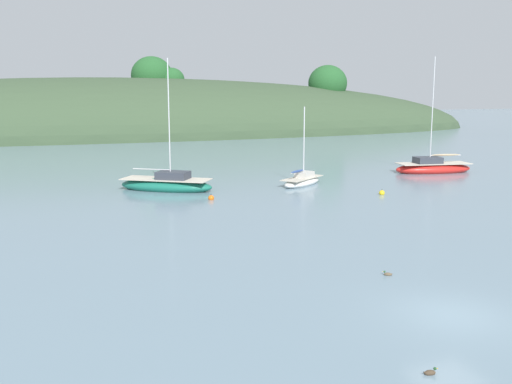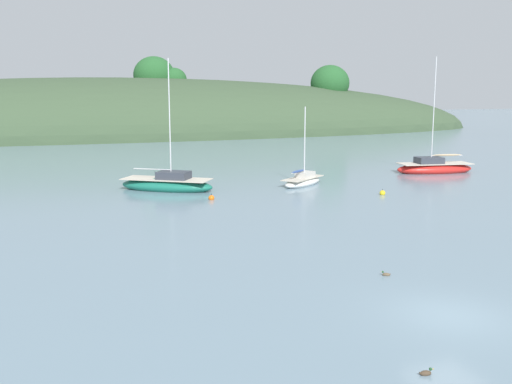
{
  "view_description": "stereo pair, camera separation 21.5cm",
  "coord_description": "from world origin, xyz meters",
  "px_view_note": "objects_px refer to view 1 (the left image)",
  "views": [
    {
      "loc": [
        -13.3,
        -15.98,
        7.8
      ],
      "look_at": [
        0.0,
        20.0,
        1.2
      ],
      "focal_mm": 41.0,
      "sensor_mm": 36.0,
      "label": 1
    },
    {
      "loc": [
        -13.1,
        -16.05,
        7.8
      ],
      "look_at": [
        0.0,
        20.0,
        1.2
      ],
      "focal_mm": 41.0,
      "sensor_mm": 36.0,
      "label": 2
    }
  ],
  "objects_px": {
    "sailboat_grey_yawl": "(167,185)",
    "mooring_buoy_outer": "(211,198)",
    "duck_trailing": "(388,274)",
    "duck_lead": "(430,373)",
    "sailboat_blue_center": "(433,168)",
    "sailboat_black_sloop": "(302,181)",
    "mooring_buoy_channel": "(382,193)"
  },
  "relations": [
    {
      "from": "mooring_buoy_outer",
      "to": "sailboat_black_sloop",
      "type": "bearing_deg",
      "value": 23.6
    },
    {
      "from": "duck_trailing",
      "to": "duck_lead",
      "type": "bearing_deg",
      "value": -115.4
    },
    {
      "from": "sailboat_grey_yawl",
      "to": "sailboat_black_sloop",
      "type": "xyz_separation_m",
      "value": [
        11.33,
        -1.31,
        -0.12
      ]
    },
    {
      "from": "sailboat_black_sloop",
      "to": "duck_lead",
      "type": "bearing_deg",
      "value": -108.66
    },
    {
      "from": "duck_trailing",
      "to": "mooring_buoy_outer",
      "type": "bearing_deg",
      "value": 96.37
    },
    {
      "from": "sailboat_black_sloop",
      "to": "mooring_buoy_channel",
      "type": "height_order",
      "value": "sailboat_black_sloop"
    },
    {
      "from": "mooring_buoy_channel",
      "to": "duck_trailing",
      "type": "distance_m",
      "value": 20.41
    },
    {
      "from": "mooring_buoy_outer",
      "to": "mooring_buoy_channel",
      "type": "relative_size",
      "value": 1.0
    },
    {
      "from": "mooring_buoy_outer",
      "to": "mooring_buoy_channel",
      "type": "xyz_separation_m",
      "value": [
        12.91,
        -2.46,
        0.0
      ]
    },
    {
      "from": "duck_lead",
      "to": "mooring_buoy_channel",
      "type": "bearing_deg",
      "value": 60.3
    },
    {
      "from": "sailboat_grey_yawl",
      "to": "sailboat_black_sloop",
      "type": "distance_m",
      "value": 11.41
    },
    {
      "from": "sailboat_blue_center",
      "to": "duck_lead",
      "type": "bearing_deg",
      "value": -126.98
    },
    {
      "from": "mooring_buoy_outer",
      "to": "sailboat_grey_yawl",
      "type": "bearing_deg",
      "value": 112.19
    },
    {
      "from": "sailboat_grey_yawl",
      "to": "sailboat_black_sloop",
      "type": "bearing_deg",
      "value": -6.58
    },
    {
      "from": "duck_trailing",
      "to": "mooring_buoy_channel",
      "type": "bearing_deg",
      "value": 58.41
    },
    {
      "from": "sailboat_blue_center",
      "to": "sailboat_grey_yawl",
      "type": "relative_size",
      "value": 1.07
    },
    {
      "from": "sailboat_grey_yawl",
      "to": "duck_lead",
      "type": "relative_size",
      "value": 25.0
    },
    {
      "from": "sailboat_black_sloop",
      "to": "duck_lead",
      "type": "distance_m",
      "value": 33.72
    },
    {
      "from": "mooring_buoy_channel",
      "to": "duck_lead",
      "type": "height_order",
      "value": "mooring_buoy_channel"
    },
    {
      "from": "sailboat_black_sloop",
      "to": "duck_lead",
      "type": "xyz_separation_m",
      "value": [
        -10.79,
        -31.95,
        -0.28
      ]
    },
    {
      "from": "mooring_buoy_channel",
      "to": "duck_trailing",
      "type": "xyz_separation_m",
      "value": [
        -10.69,
        -17.39,
        -0.07
      ]
    },
    {
      "from": "sailboat_blue_center",
      "to": "mooring_buoy_outer",
      "type": "bearing_deg",
      "value": -164.85
    },
    {
      "from": "sailboat_black_sloop",
      "to": "mooring_buoy_outer",
      "type": "relative_size",
      "value": 12.52
    },
    {
      "from": "sailboat_grey_yawl",
      "to": "mooring_buoy_outer",
      "type": "distance_m",
      "value": 5.75
    },
    {
      "from": "duck_lead",
      "to": "duck_trailing",
      "type": "height_order",
      "value": "same"
    },
    {
      "from": "sailboat_black_sloop",
      "to": "sailboat_blue_center",
      "type": "bearing_deg",
      "value": 9.69
    },
    {
      "from": "sailboat_blue_center",
      "to": "sailboat_black_sloop",
      "type": "xyz_separation_m",
      "value": [
        -15.22,
        -2.6,
        -0.13
      ]
    },
    {
      "from": "sailboat_black_sloop",
      "to": "duck_trailing",
      "type": "relative_size",
      "value": 16.96
    },
    {
      "from": "sailboat_grey_yawl",
      "to": "duck_lead",
      "type": "bearing_deg",
      "value": -89.07
    },
    {
      "from": "mooring_buoy_channel",
      "to": "sailboat_grey_yawl",
      "type": "bearing_deg",
      "value": 152.73
    },
    {
      "from": "sailboat_black_sloop",
      "to": "mooring_buoy_channel",
      "type": "distance_m",
      "value": 7.48
    },
    {
      "from": "mooring_buoy_channel",
      "to": "duck_lead",
      "type": "bearing_deg",
      "value": -119.7
    }
  ]
}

